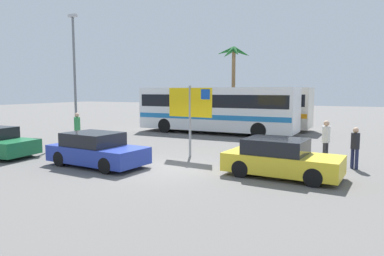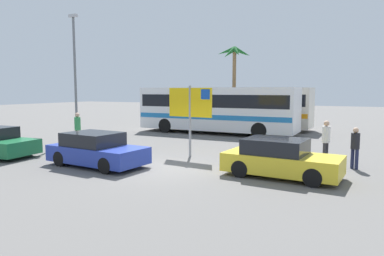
{
  "view_description": "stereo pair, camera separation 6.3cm",
  "coord_description": "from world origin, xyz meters",
  "px_view_note": "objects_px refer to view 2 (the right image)",
  "views": [
    {
      "loc": [
        7.19,
        -11.5,
        3.01
      ],
      "look_at": [
        -0.03,
        2.71,
        1.3
      ],
      "focal_mm": 33.32,
      "sensor_mm": 36.0,
      "label": 1
    },
    {
      "loc": [
        7.25,
        -11.48,
        3.01
      ],
      "look_at": [
        -0.03,
        2.71,
        1.3
      ],
      "focal_mm": 33.32,
      "sensor_mm": 36.0,
      "label": 2
    }
  ],
  "objects_px": {
    "car_blue": "(96,150)",
    "pedestrian_crossing_lot": "(326,138)",
    "car_yellow": "(280,159)",
    "bus_front_coach": "(216,108)",
    "bus_rear_coach": "(238,106)",
    "pedestrian_by_bus": "(78,126)",
    "pedestrian_near_sign": "(355,145)",
    "ferry_sign": "(191,105)"
  },
  "relations": [
    {
      "from": "car_blue",
      "to": "pedestrian_by_bus",
      "type": "relative_size",
      "value": 2.28
    },
    {
      "from": "car_blue",
      "to": "bus_rear_coach",
      "type": "bearing_deg",
      "value": 93.05
    },
    {
      "from": "car_blue",
      "to": "pedestrian_near_sign",
      "type": "height_order",
      "value": "pedestrian_near_sign"
    },
    {
      "from": "bus_rear_coach",
      "to": "car_blue",
      "type": "bearing_deg",
      "value": -91.16
    },
    {
      "from": "bus_rear_coach",
      "to": "car_blue",
      "type": "distance_m",
      "value": 15.65
    },
    {
      "from": "bus_front_coach",
      "to": "pedestrian_crossing_lot",
      "type": "xyz_separation_m",
      "value": [
        8.01,
        -7.26,
        -0.74
      ]
    },
    {
      "from": "ferry_sign",
      "to": "car_yellow",
      "type": "distance_m",
      "value": 5.17
    },
    {
      "from": "bus_rear_coach",
      "to": "ferry_sign",
      "type": "height_order",
      "value": "ferry_sign"
    },
    {
      "from": "bus_rear_coach",
      "to": "pedestrian_crossing_lot",
      "type": "height_order",
      "value": "bus_rear_coach"
    },
    {
      "from": "ferry_sign",
      "to": "pedestrian_crossing_lot",
      "type": "relative_size",
      "value": 1.82
    },
    {
      "from": "car_yellow",
      "to": "bus_rear_coach",
      "type": "bearing_deg",
      "value": 118.65
    },
    {
      "from": "car_yellow",
      "to": "pedestrian_by_bus",
      "type": "relative_size",
      "value": 2.23
    },
    {
      "from": "pedestrian_crossing_lot",
      "to": "bus_rear_coach",
      "type": "bearing_deg",
      "value": -32.0
    },
    {
      "from": "car_blue",
      "to": "pedestrian_near_sign",
      "type": "xyz_separation_m",
      "value": [
        9.17,
        4.04,
        0.3
      ]
    },
    {
      "from": "car_blue",
      "to": "bus_front_coach",
      "type": "bearing_deg",
      "value": 94.07
    },
    {
      "from": "bus_rear_coach",
      "to": "car_yellow",
      "type": "bearing_deg",
      "value": -64.85
    },
    {
      "from": "bus_rear_coach",
      "to": "pedestrian_crossing_lot",
      "type": "distance_m",
      "value": 13.37
    },
    {
      "from": "pedestrian_near_sign",
      "to": "bus_front_coach",
      "type": "bearing_deg",
      "value": -99.5
    },
    {
      "from": "pedestrian_by_bus",
      "to": "bus_rear_coach",
      "type": "bearing_deg",
      "value": 142.24
    },
    {
      "from": "bus_front_coach",
      "to": "car_blue",
      "type": "xyz_separation_m",
      "value": [
        -0.03,
        -11.96,
        -1.15
      ]
    },
    {
      "from": "bus_rear_coach",
      "to": "pedestrian_by_bus",
      "type": "bearing_deg",
      "value": -110.6
    },
    {
      "from": "ferry_sign",
      "to": "pedestrian_by_bus",
      "type": "height_order",
      "value": "ferry_sign"
    },
    {
      "from": "car_yellow",
      "to": "pedestrian_near_sign",
      "type": "bearing_deg",
      "value": 51.8
    },
    {
      "from": "ferry_sign",
      "to": "pedestrian_near_sign",
      "type": "relative_size",
      "value": 2.0
    },
    {
      "from": "pedestrian_by_bus",
      "to": "car_blue",
      "type": "bearing_deg",
      "value": 35.11
    },
    {
      "from": "bus_rear_coach",
      "to": "pedestrian_by_bus",
      "type": "relative_size",
      "value": 6.08
    },
    {
      "from": "bus_rear_coach",
      "to": "car_yellow",
      "type": "height_order",
      "value": "bus_rear_coach"
    },
    {
      "from": "bus_rear_coach",
      "to": "ferry_sign",
      "type": "distance_m",
      "value": 12.34
    },
    {
      "from": "bus_rear_coach",
      "to": "pedestrian_near_sign",
      "type": "xyz_separation_m",
      "value": [
        8.85,
        -11.56,
        -0.85
      ]
    },
    {
      "from": "car_yellow",
      "to": "pedestrian_crossing_lot",
      "type": "xyz_separation_m",
      "value": [
        1.11,
        3.18,
        0.41
      ]
    },
    {
      "from": "bus_front_coach",
      "to": "pedestrian_near_sign",
      "type": "xyz_separation_m",
      "value": [
        9.14,
        -7.92,
        -0.85
      ]
    },
    {
      "from": "car_blue",
      "to": "pedestrian_by_bus",
      "type": "height_order",
      "value": "pedestrian_by_bus"
    },
    {
      "from": "pedestrian_by_bus",
      "to": "pedestrian_near_sign",
      "type": "relative_size",
      "value": 1.13
    },
    {
      "from": "ferry_sign",
      "to": "bus_front_coach",
      "type": "bearing_deg",
      "value": 109.78
    },
    {
      "from": "bus_rear_coach",
      "to": "pedestrian_near_sign",
      "type": "relative_size",
      "value": 6.87
    },
    {
      "from": "car_blue",
      "to": "pedestrian_crossing_lot",
      "type": "height_order",
      "value": "pedestrian_crossing_lot"
    },
    {
      "from": "pedestrian_by_bus",
      "to": "pedestrian_crossing_lot",
      "type": "bearing_deg",
      "value": 79.22
    },
    {
      "from": "ferry_sign",
      "to": "car_blue",
      "type": "bearing_deg",
      "value": -121.31
    },
    {
      "from": "car_blue",
      "to": "pedestrian_by_bus",
      "type": "distance_m",
      "value": 5.45
    },
    {
      "from": "pedestrian_by_bus",
      "to": "car_yellow",
      "type": "bearing_deg",
      "value": 63.72
    },
    {
      "from": "car_yellow",
      "to": "bus_front_coach",
      "type": "bearing_deg",
      "value": 126.95
    },
    {
      "from": "bus_front_coach",
      "to": "car_blue",
      "type": "relative_size",
      "value": 2.66
    }
  ]
}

